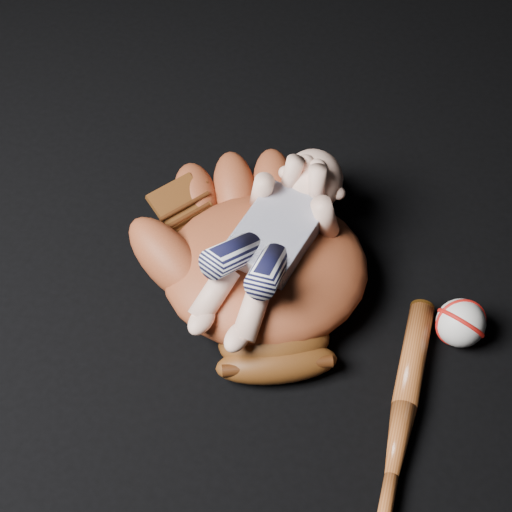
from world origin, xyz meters
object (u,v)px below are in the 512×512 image
baseball_bat (402,420)px  baseball (461,323)px  newborn_baby (267,242)px  baseball_glove (265,261)px

baseball_bat → baseball: bearing=71.0°
baseball_bat → baseball: (0.07, 0.19, 0.02)m
baseball_bat → baseball: 0.20m
newborn_baby → baseball: (0.33, -0.00, -0.10)m
newborn_baby → baseball_bat: size_ratio=0.92×
newborn_baby → baseball: bearing=12.3°
baseball_glove → newborn_baby: (0.00, -0.01, 0.06)m
baseball_glove → baseball_bat: size_ratio=1.14×
newborn_baby → baseball_bat: newborn_baby is taller
baseball_glove → newborn_baby: size_ratio=1.24×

